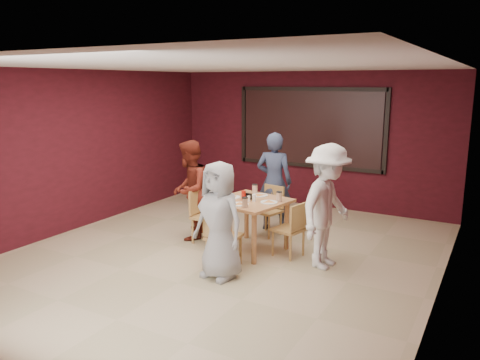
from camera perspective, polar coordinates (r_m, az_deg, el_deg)
The scene contains 11 objects.
floor at distance 7.18m, azimuth -2.11°, elevation -9.22°, with size 7.00×7.00×0.00m, color tan.
window_blinds at distance 9.84m, azimuth 8.45°, elevation 6.32°, with size 3.00×0.02×1.50m, color black.
dining_table at distance 7.21m, azimuth 1.23°, elevation -3.24°, with size 1.20×1.20×0.96m.
chair_front at distance 6.55m, azimuth -2.28°, elevation -6.57°, with size 0.47×0.47×0.90m.
chair_back at distance 8.05m, azimuth 3.69°, elevation -3.32°, with size 0.48×0.48×0.84m.
chair_left at distance 7.66m, azimuth -4.52°, elevation -3.96°, with size 0.42×0.42×0.88m.
chair_right at distance 7.02m, azimuth 6.40°, elevation -5.67°, with size 0.48×0.48×0.84m.
diner_front at distance 6.19m, azimuth -2.54°, elevation -4.94°, with size 0.77×0.50×1.58m, color #9C9C9C.
diner_back at distance 8.21m, azimuth 4.18°, elevation -0.20°, with size 0.63×0.42×1.74m, color #303A56.
diner_left at distance 7.80m, azimuth -6.16°, elevation -1.21°, with size 0.80×0.62×1.65m, color maroon.
diner_right at distance 6.62m, azimuth 10.59°, elevation -3.21°, with size 1.14×0.65×1.76m, color white.
Camera 1 is at (3.52, -5.69, 2.58)m, focal length 35.00 mm.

